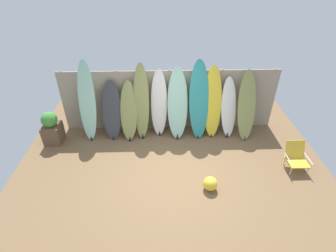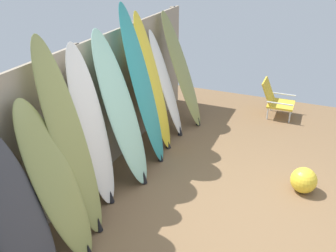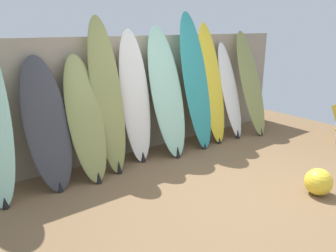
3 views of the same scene
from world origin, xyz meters
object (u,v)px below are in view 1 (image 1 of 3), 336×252
surfboard_olive_2 (129,112)px  beach_chair (296,156)px  surfboard_white_4 (159,104)px  surfboard_seafoam_0 (87,102)px  surfboard_olive_3 (141,103)px  surfboard_teal_6 (199,101)px  surfboard_yellow_7 (213,103)px  surfboard_white_8 (229,108)px  surfboard_olive_9 (247,106)px  planter_box (52,128)px  surfboard_charcoal_1 (112,111)px  beach_ball (210,184)px  surfboard_seafoam_5 (178,105)px

surfboard_olive_2 → beach_chair: surfboard_olive_2 is taller
surfboard_white_4 → beach_chair: 3.72m
surfboard_seafoam_0 → surfboard_olive_3: size_ratio=1.05×
surfboard_olive_3 → surfboard_teal_6: 1.57m
surfboard_yellow_7 → surfboard_white_8: surfboard_yellow_7 is taller
beach_chair → surfboard_olive_9: bearing=130.7°
surfboard_olive_2 → surfboard_white_4: surfboard_white_4 is taller
surfboard_olive_2 → surfboard_olive_9: (3.24, -0.02, 0.12)m
planter_box → beach_chair: bearing=-11.0°
surfboard_olive_2 → surfboard_teal_6: surfboard_teal_6 is taller
surfboard_white_4 → planter_box: surfboard_white_4 is taller
surfboard_charcoal_1 → beach_ball: size_ratio=5.00×
surfboard_teal_6 → beach_chair: bearing=-33.8°
surfboard_olive_9 → surfboard_white_4: bearing=176.3°
surfboard_seafoam_5 → surfboard_olive_2: bearing=-178.2°
surfboard_charcoal_1 → surfboard_olive_3: (0.83, 0.02, 0.23)m
surfboard_seafoam_5 → surfboard_yellow_7: size_ratio=0.98×
surfboard_seafoam_0 → surfboard_seafoam_5: bearing=0.1°
beach_ball → surfboard_olive_3: bearing=126.1°
beach_chair → surfboard_white_4: bearing=162.6°
surfboard_yellow_7 → surfboard_seafoam_0: bearing=-179.5°
surfboard_seafoam_0 → beach_ball: (3.05, -2.17, -0.93)m
surfboard_olive_9 → surfboard_teal_6: bearing=177.4°
surfboard_seafoam_0 → beach_chair: surfboard_seafoam_0 is taller
surfboard_olive_9 → planter_box: size_ratio=2.00×
surfboard_white_4 → beach_chair: surfboard_white_4 is taller
surfboard_olive_9 → beach_ball: 2.58m
beach_ball → surfboard_yellow_7: bearing=80.7°
surfboard_seafoam_5 → planter_box: size_ratio=2.10×
surfboard_olive_3 → surfboard_seafoam_5: surfboard_olive_3 is taller
surfboard_olive_3 → surfboard_white_8: 2.43m
surfboard_charcoal_1 → surfboard_olive_9: 3.71m
beach_chair → planter_box: planter_box is taller
planter_box → surfboard_white_4: bearing=7.0°
beach_chair → planter_box: (-6.25, 1.22, 0.11)m
surfboard_olive_3 → surfboard_olive_9: (2.88, -0.09, -0.11)m
surfboard_yellow_7 → planter_box: size_ratio=2.15×
surfboard_seafoam_5 → surfboard_yellow_7: surfboard_yellow_7 is taller
surfboard_olive_9 → planter_box: surfboard_olive_9 is taller
surfboard_charcoal_1 → planter_box: bearing=-170.3°
surfboard_olive_3 → surfboard_yellow_7: bearing=0.1°
surfboard_yellow_7 → surfboard_olive_2: bearing=-178.3°
surfboard_seafoam_0 → surfboard_olive_2: bearing=-2.1°
beach_chair → surfboard_seafoam_5: bearing=160.1°
surfboard_olive_3 → surfboard_white_8: bearing=-0.0°
surfboard_seafoam_0 → surfboard_olive_9: surfboard_seafoam_0 is taller
surfboard_olive_3 → beach_ball: 2.85m
surfboard_seafoam_5 → planter_box: surfboard_seafoam_5 is taller
surfboard_teal_6 → surfboard_yellow_7: surfboard_teal_6 is taller
surfboard_charcoal_1 → beach_ball: surfboard_charcoal_1 is taller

